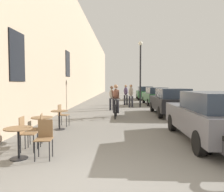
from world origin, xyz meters
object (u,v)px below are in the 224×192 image
Objects in this scene: cyclist_on_bicycle at (116,102)px; parked_car_third at (155,96)px; cafe_chair_mid_toward_street at (38,127)px; parked_motorcycle at (223,145)px; cafe_table_near at (18,136)px; cafe_table_mid at (42,124)px; cafe_chair_far_toward_street at (62,114)px; cafe_table_far at (59,116)px; pedestrian_mid at (131,94)px; pedestrian_near at (112,96)px; pedestrian_far at (126,93)px; cafe_chair_near_toward_wall at (26,131)px; parked_car_nearest at (211,116)px; street_lamp at (140,66)px; parked_car_fourth at (145,93)px; parked_car_second at (170,101)px; cafe_chair_near_toward_street at (44,136)px.

cyclist_on_bicycle is 0.43× the size of parked_car_third.
cafe_chair_mid_toward_street is 4.70m from parked_motorcycle.
cafe_table_mid is at bearing 91.47° from cafe_table_near.
cafe_chair_mid_toward_street and cafe_chair_far_toward_street have the same top height.
pedestrian_mid is (3.10, 8.07, 0.43)m from cafe_table_far.
pedestrian_far is (1.02, 3.76, 0.04)m from pedestrian_near.
parked_motorcycle is at bearing -8.97° from cafe_chair_near_toward_wall.
pedestrian_mid is (3.17, 7.41, 0.44)m from cafe_chair_far_toward_street.
cafe_table_mid is 5.09m from parked_car_nearest.
pedestrian_near is (1.86, 8.92, 0.39)m from cafe_chair_near_toward_wall.
cyclist_on_bicycle is (2.08, 5.39, 0.29)m from cafe_chair_mid_toward_street.
street_lamp reaches higher than parked_car_fourth.
cafe_chair_near_toward_wall is 0.53m from cafe_chair_mid_toward_street.
cafe_table_far is at bearing -116.95° from parked_car_third.
pedestrian_mid is 1.01× the size of pedestrian_far.
parked_car_second is (5.22, 6.80, 0.25)m from cafe_chair_near_toward_wall.
cafe_chair_far_toward_street is 6.15m from parked_motorcycle.
parked_car_third is (0.26, 11.97, -0.03)m from parked_car_nearest.
parked_car_fourth reaches higher than cafe_table_near.
pedestrian_mid is (3.14, 11.34, 0.43)m from cafe_table_near.
cafe_chair_mid_toward_street is at bearing 88.33° from cafe_table_near.
pedestrian_near is at bearing -134.49° from street_lamp.
parked_car_second is 7.56m from parked_motorcycle.
parked_car_second reaches higher than parked_car_fourth.
pedestrian_mid is at bearing 73.38° from cafe_chair_near_toward_wall.
parked_car_third is (5.28, 12.54, 0.23)m from cafe_chair_mid_toward_street.
cafe_chair_mid_toward_street is at bearing -105.20° from parked_car_fourth.
parked_car_nearest is 1.92m from parked_motorcycle.
cafe_chair_near_toward_wall is at bearing -127.50° from parked_car_second.
cafe_chair_mid_toward_street is at bearing -109.97° from street_lamp.
parked_car_nearest is (5.04, 1.66, 0.26)m from cafe_table_near.
street_lamp is 3.45m from parked_car_third.
cafe_chair_mid_toward_street is at bearing -112.82° from parked_car_third.
cyclist_on_bicycle reaches higher than cafe_table_mid.
parked_car_second reaches higher than parked_car_third.
cafe_chair_far_toward_street is at bearing -113.18° from pedestrian_mid.
cafe_chair_near_toward_wall is at bearing -102.80° from pedestrian_far.
parked_car_second is at bearing -72.86° from street_lamp.
parked_car_fourth reaches higher than cafe_chair_near_toward_wall.
pedestrian_near reaches higher than parked_car_second.
cafe_chair_near_toward_street is at bearing -122.01° from parked_car_second.
pedestrian_far is at bearing 77.20° from cafe_chair_near_toward_wall.
cafe_chair_near_toward_wall is 11.97m from street_lamp.
cafe_chair_near_toward_wall is at bearing 142.63° from cafe_chair_near_toward_street.
pedestrian_mid is 2.28m from street_lamp.
pedestrian_far is (2.23, 13.18, 0.43)m from cafe_chair_near_toward_street.
cafe_chair_near_toward_street and cafe_chair_far_toward_street have the same top height.
cafe_table_far is 0.17× the size of parked_car_fourth.
parked_car_nearest is 1.02× the size of parked_car_fourth.
cafe_chair_far_toward_street is (0.04, 3.35, 0.00)m from cafe_chair_near_toward_wall.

